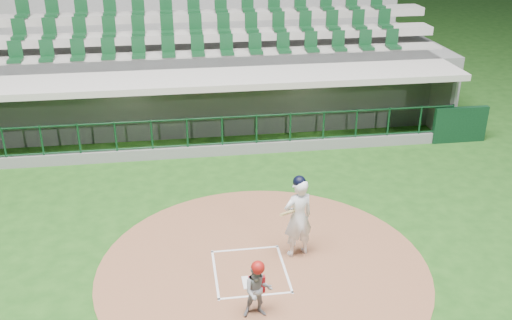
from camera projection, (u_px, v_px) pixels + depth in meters
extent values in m
plane|color=#1A4513|center=(248.00, 264.00, 12.53)|extent=(120.00, 120.00, 0.00)
cylinder|color=brown|center=(263.00, 268.00, 12.39)|extent=(7.20, 7.20, 0.01)
cube|color=white|center=(253.00, 282.00, 11.89)|extent=(0.43, 0.43, 0.02)
cube|color=white|center=(215.00, 274.00, 12.15)|extent=(0.05, 1.80, 0.01)
cube|color=white|center=(284.00, 268.00, 12.35)|extent=(0.05, 1.80, 0.01)
cube|color=white|center=(245.00, 249.00, 13.02)|extent=(1.55, 0.05, 0.01)
cube|color=white|center=(256.00, 296.00, 11.49)|extent=(1.55, 0.05, 0.01)
cube|color=slate|center=(219.00, 151.00, 19.51)|extent=(15.00, 3.00, 0.10)
cube|color=slate|center=(214.00, 98.00, 20.37)|extent=(15.00, 0.20, 2.70)
cube|color=#B3AE9F|center=(214.00, 92.00, 20.16)|extent=(13.50, 0.04, 0.90)
cube|color=slate|center=(431.00, 102.00, 19.93)|extent=(0.20, 3.00, 2.70)
cube|color=#A59F95|center=(217.00, 73.00, 18.10)|extent=(15.40, 3.50, 0.20)
cube|color=slate|center=(223.00, 151.00, 17.82)|extent=(15.00, 0.15, 0.40)
cube|color=black|center=(221.00, 103.00, 17.17)|extent=(15.00, 0.01, 0.95)
cube|color=brown|center=(216.00, 133.00, 20.34)|extent=(12.75, 0.40, 0.45)
cube|color=white|center=(122.00, 78.00, 17.98)|extent=(1.30, 0.35, 0.04)
cube|color=white|center=(307.00, 71.00, 18.78)|extent=(1.30, 0.35, 0.04)
cube|color=black|center=(460.00, 125.00, 18.64)|extent=(1.80, 0.18, 1.20)
imported|color=#AC1412|center=(62.00, 129.00, 19.08)|extent=(1.09, 0.69, 1.62)
imported|color=maroon|center=(171.00, 124.00, 19.55)|extent=(0.99, 0.69, 1.56)
imported|color=maroon|center=(290.00, 114.00, 20.02)|extent=(0.94, 0.63, 1.87)
imported|color=#AC1A12|center=(342.00, 110.00, 20.61)|extent=(1.72, 1.16, 1.78)
cube|color=slate|center=(210.00, 77.00, 21.73)|extent=(17.00, 6.50, 2.50)
cube|color=gray|center=(212.00, 57.00, 19.90)|extent=(16.60, 0.95, 0.30)
cube|color=#9E988F|center=(210.00, 36.00, 20.53)|extent=(16.60, 0.95, 0.30)
cube|color=gray|center=(207.00, 15.00, 21.16)|extent=(16.60, 0.95, 0.30)
cube|color=slate|center=(203.00, 24.00, 24.18)|extent=(17.00, 0.25, 5.05)
imported|color=white|center=(298.00, 218.00, 12.48)|extent=(0.78, 0.62, 1.88)
sphere|color=black|center=(299.00, 182.00, 12.11)|extent=(0.28, 0.28, 0.28)
cylinder|color=tan|center=(290.00, 212.00, 12.09)|extent=(0.58, 0.79, 0.39)
imported|color=gray|center=(258.00, 291.00, 10.72)|extent=(0.57, 0.46, 1.15)
sphere|color=maroon|center=(258.00, 268.00, 10.51)|extent=(0.26, 0.26, 0.26)
cube|color=#AD121C|center=(257.00, 284.00, 10.84)|extent=(0.32, 0.10, 0.35)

